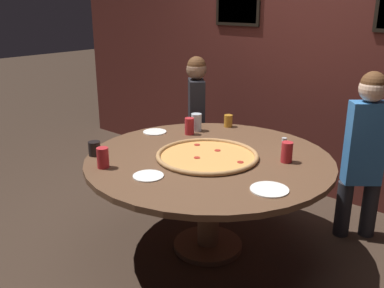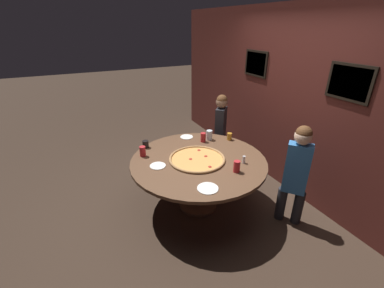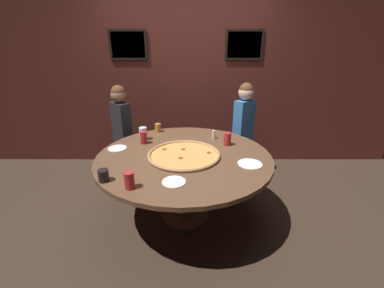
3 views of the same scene
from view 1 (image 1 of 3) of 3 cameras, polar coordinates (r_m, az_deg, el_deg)
The scene contains 16 objects.
ground_plane at distance 3.37m, azimuth 2.12°, elevation -13.57°, with size 24.00×24.00×0.00m, color #38281E.
back_wall at distance 4.14m, azimuth 15.49°, elevation 11.18°, with size 6.40×0.08×2.60m.
dining_table at distance 3.08m, azimuth 2.26°, elevation -3.68°, with size 1.75×1.75×0.74m.
giant_pizza at distance 3.02m, azimuth 2.08°, elevation -1.57°, with size 0.73×0.73×0.03m.
drink_cup_centre_back at distance 3.63m, azimuth 0.59°, elevation 2.92°, with size 0.09×0.09×0.15m, color silver.
drink_cup_near_left at distance 3.13m, azimuth -12.87°, elevation -0.59°, with size 0.09×0.09×0.10m, color black.
drink_cup_far_left at distance 3.76m, azimuth 4.85°, elevation 3.09°, with size 0.07×0.07×0.11m, color #BC7A23.
drink_cup_far_right at distance 2.88m, azimuth -11.80°, elevation -1.81°, with size 0.08×0.08×0.14m, color #B22328.
drink_cup_front_edge at distance 3.53m, azimuth -0.35°, elevation 2.39°, with size 0.08×0.08×0.14m, color #B22328.
drink_cup_near_right at distance 2.99m, azimuth 12.53°, elevation -1.07°, with size 0.08×0.08×0.14m, color #B22328.
white_plate_near_front at distance 2.72m, azimuth -5.85°, elevation -4.25°, with size 0.20×0.20×0.01m, color white.
white_plate_right_side at distance 3.61m, azimuth -4.99°, elevation 1.62°, with size 0.20×0.20×0.01m, color white.
white_plate_far_back at distance 2.56m, azimuth 10.29°, elevation -5.98°, with size 0.23×0.23×0.01m, color white.
condiment_shaker at distance 3.22m, azimuth 12.16°, elevation -0.00°, with size 0.04×0.04×0.10m.
diner_centre_back at distance 4.18m, azimuth 0.59°, elevation 3.96°, with size 0.31×0.31×1.30m.
diner_side_left at distance 3.47m, azimuth 22.04°, elevation -0.35°, with size 0.33×0.30×1.32m.
Camera 1 is at (1.77, -2.24, 1.80)m, focal length 40.00 mm.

